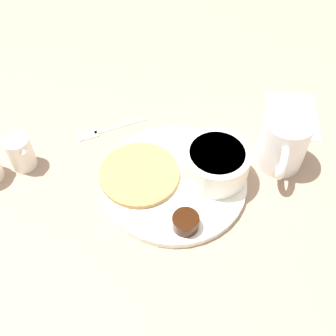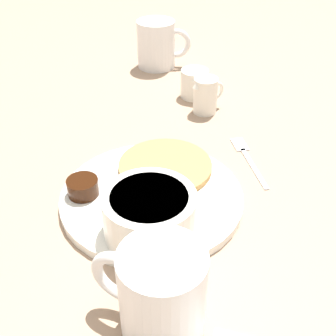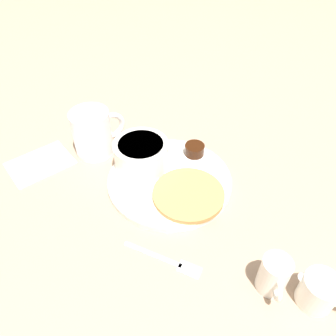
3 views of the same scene
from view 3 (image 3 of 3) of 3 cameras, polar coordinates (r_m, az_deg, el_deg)
name	(u,v)px [view 3 (image 3 of 3)]	position (r m, az deg, el deg)	size (l,w,h in m)	color
ground_plane	(170,183)	(0.63, 0.29, -2.55)	(4.00, 4.00, 0.00)	#9E7F66
plate	(170,180)	(0.63, 0.29, -2.17)	(0.24, 0.24, 0.01)	white
pancake_stack	(188,194)	(0.59, 3.57, -4.59)	(0.13, 0.13, 0.01)	#B78447
bowl	(141,153)	(0.64, -4.68, 2.54)	(0.11, 0.11, 0.05)	white
syrup_cup	(194,150)	(0.67, 4.64, 3.21)	(0.04, 0.04, 0.02)	black
butter_ramekin	(139,150)	(0.66, -5.14, 3.07)	(0.04, 0.04, 0.04)	white
coffee_mug	(93,132)	(0.69, -12.85, 6.05)	(0.11, 0.08, 0.10)	white
creamer_pitcher_near	(274,275)	(0.50, 17.94, -17.28)	(0.05, 0.05, 0.06)	white
creamer_pitcher_far	(319,291)	(0.52, 24.79, -18.92)	(0.05, 0.07, 0.05)	white
fork	(171,262)	(0.53, 0.47, -15.98)	(0.06, 0.13, 0.00)	silver
napkin	(40,163)	(0.72, -21.38, 0.80)	(0.13, 0.10, 0.00)	white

